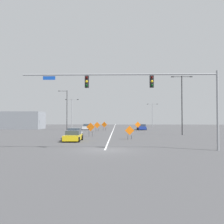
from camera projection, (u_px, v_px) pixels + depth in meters
ground at (105, 150)px, 21.64m from camera, size 185.01×185.01×0.00m
road_centre_stripe at (114, 128)px, 73.00m from camera, size 0.16×102.78×0.01m
traffic_signal_assembly at (148, 88)px, 21.69m from camera, size 17.31×0.44×7.00m
street_lamp_near_left at (72, 112)px, 59.22m from camera, size 3.24×0.24×7.49m
street_lamp_far_left at (152, 113)px, 73.91m from camera, size 3.28×0.24×7.28m
street_lamp_mid_right at (66, 108)px, 60.51m from camera, size 2.26×0.24×9.70m
street_lamp_far_right at (182, 101)px, 41.27m from camera, size 3.54×0.24×9.96m
construction_sign_median_near at (138, 125)px, 53.18m from camera, size 1.31×0.35×2.12m
construction_sign_left_shoulder at (97, 125)px, 53.54m from camera, size 1.40×0.05×2.05m
construction_sign_right_shoulder at (91, 128)px, 38.20m from camera, size 1.35×0.18×2.14m
construction_sign_left_lane at (104, 125)px, 56.95m from camera, size 1.33×0.31×2.05m
construction_sign_median_far at (130, 131)px, 32.70m from camera, size 1.25×0.19×1.82m
car_blue_mid at (142, 127)px, 60.51m from camera, size 2.12×4.61×1.40m
car_yellow_approaching at (73, 136)px, 30.34m from camera, size 2.11×4.21×1.29m
car_white_passing at (87, 127)px, 61.43m from camera, size 2.26×4.20×1.43m
car_silver_near at (74, 134)px, 34.08m from camera, size 2.17×4.52×1.47m
roadside_building_west at (23, 120)px, 65.94m from camera, size 10.17×6.56×4.61m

